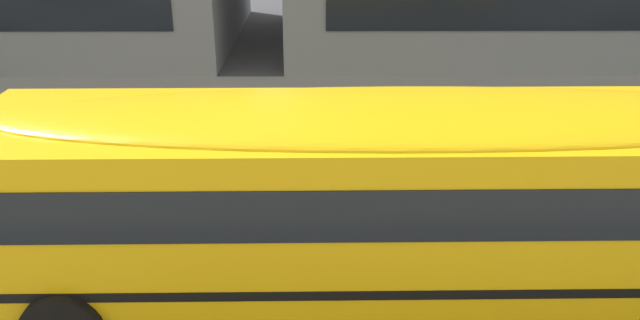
{
  "coord_description": "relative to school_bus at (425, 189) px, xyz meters",
  "views": [
    {
      "loc": [
        -0.09,
        -8.7,
        5.17
      ],
      "look_at": [
        -0.04,
        -0.83,
        1.7
      ],
      "focal_mm": 34.87,
      "sensor_mm": 36.0,
      "label": 1
    }
  ],
  "objects": [
    {
      "name": "school_bus",
      "position": [
        0.0,
        0.0,
        0.0
      ],
      "size": [
        12.57,
        2.97,
        2.81
      ],
      "rotation": [
        0.0,
        0.0,
        0.01
      ],
      "color": "yellow",
      "rests_on": "ground_plane"
    },
    {
      "name": "ground_plane",
      "position": [
        -1.29,
        1.65,
        -1.67
      ],
      "size": [
        400.0,
        400.0,
        0.0
      ],
      "primitive_type": "plane",
      "color": "#424244"
    },
    {
      "name": "sidewalk_far",
      "position": [
        -1.29,
        9.35,
        -1.66
      ],
      "size": [
        120.0,
        3.0,
        0.01
      ],
      "primitive_type": "cube",
      "color": "gray",
      "rests_on": "ground_plane"
    },
    {
      "name": "lane_centreline",
      "position": [
        -1.29,
        1.65,
        -1.66
      ],
      "size": [
        110.0,
        0.16,
        0.01
      ],
      "primitive_type": "cube",
      "color": "silver",
      "rests_on": "ground_plane"
    }
  ]
}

